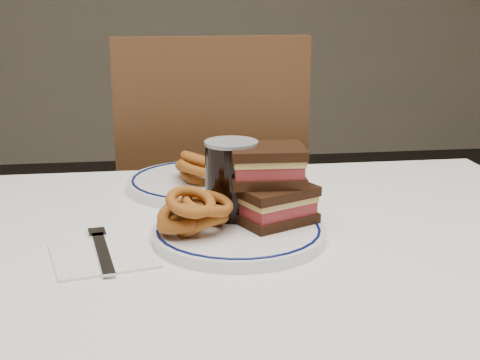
{
  "coord_description": "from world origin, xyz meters",
  "views": [
    {
      "loc": [
        -0.08,
        -0.95,
        1.12
      ],
      "look_at": [
        0.05,
        0.03,
        0.84
      ],
      "focal_mm": 50.0,
      "sensor_mm": 36.0,
      "label": 1
    }
  ],
  "objects": [
    {
      "name": "reuben_sandwich",
      "position": [
        0.1,
        0.03,
        0.83
      ],
      "size": [
        0.14,
        0.13,
        0.12
      ],
      "color": "black",
      "rests_on": "main_plate"
    },
    {
      "name": "beer_mug",
      "position": [
        0.05,
        0.06,
        0.82
      ],
      "size": [
        0.12,
        0.08,
        0.14
      ],
      "color": "black",
      "rests_on": "dining_table"
    },
    {
      "name": "far_plate",
      "position": [
        0.02,
        0.28,
        0.76
      ],
      "size": [
        0.29,
        0.29,
        0.02
      ],
      "color": "white",
      "rests_on": "dining_table"
    },
    {
      "name": "main_plate",
      "position": [
        0.05,
        0.0,
        0.76
      ],
      "size": [
        0.27,
        0.27,
        0.02
      ],
      "color": "white",
      "rests_on": "dining_table"
    },
    {
      "name": "onion_rings_far",
      "position": [
        0.01,
        0.27,
        0.79
      ],
      "size": [
        0.1,
        0.13,
        0.08
      ],
      "color": "brown",
      "rests_on": "far_plate"
    },
    {
      "name": "water_glass",
      "position": [
        0.1,
        0.06,
        0.82
      ],
      "size": [
        0.08,
        0.08,
        0.13
      ],
      "primitive_type": "cylinder",
      "color": "#9EB4CC",
      "rests_on": "dining_table"
    },
    {
      "name": "dining_table",
      "position": [
        0.0,
        0.0,
        0.64
      ],
      "size": [
        1.27,
        0.87,
        0.75
      ],
      "color": "white",
      "rests_on": "floor"
    },
    {
      "name": "napkin_fork",
      "position": [
        -0.15,
        -0.04,
        0.75
      ],
      "size": [
        0.17,
        0.19,
        0.01
      ],
      "color": "white",
      "rests_on": "dining_table"
    },
    {
      "name": "onion_rings_main",
      "position": [
        -0.02,
        -0.01,
        0.8
      ],
      "size": [
        0.12,
        0.1,
        0.11
      ],
      "color": "brown",
      "rests_on": "main_plate"
    },
    {
      "name": "chair_far",
      "position": [
        0.07,
        0.75,
        0.55
      ],
      "size": [
        0.48,
        0.48,
        1.01
      ],
      "color": "#4D3318",
      "rests_on": "floor"
    },
    {
      "name": "ketchup_ramekin",
      "position": [
        0.03,
        0.09,
        0.78
      ],
      "size": [
        0.05,
        0.05,
        0.03
      ],
      "color": "white",
      "rests_on": "main_plate"
    }
  ]
}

